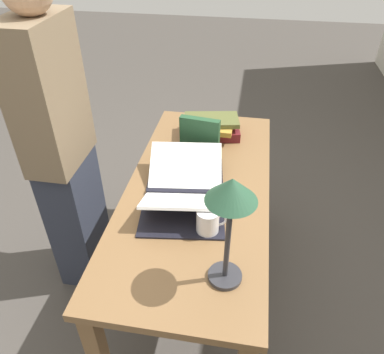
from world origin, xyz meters
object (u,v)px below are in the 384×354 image
(open_book, at_px, (184,187))
(book_stack_tall, at_px, (211,127))
(coffee_mug, at_px, (208,221))
(person_reader, at_px, (63,156))
(reading_lamp, at_px, (231,202))
(book_standing_upright, at_px, (200,137))

(open_book, height_order, book_stack_tall, open_book)
(coffee_mug, bearing_deg, person_reader, -113.28)
(reading_lamp, xyz_separation_m, coffee_mug, (-0.21, -0.09, -0.29))
(book_stack_tall, bearing_deg, open_book, -5.16)
(reading_lamp, relative_size, coffee_mug, 3.61)
(open_book, relative_size, reading_lamp, 1.39)
(book_stack_tall, xyz_separation_m, reading_lamp, (0.95, 0.17, 0.29))
(open_book, distance_m, book_standing_upright, 0.33)
(coffee_mug, height_order, person_reader, person_reader)
(open_book, relative_size, book_stack_tall, 1.81)
(reading_lamp, bearing_deg, book_standing_upright, -164.75)
(reading_lamp, height_order, person_reader, person_reader)
(book_standing_upright, distance_m, reading_lamp, 0.80)
(open_book, height_order, book_standing_upright, book_standing_upright)
(coffee_mug, bearing_deg, book_standing_upright, -167.79)
(book_standing_upright, distance_m, coffee_mug, 0.54)
(reading_lamp, distance_m, coffee_mug, 0.37)
(book_stack_tall, xyz_separation_m, person_reader, (0.42, -0.66, 0.02))
(open_book, height_order, reading_lamp, reading_lamp)
(open_book, xyz_separation_m, person_reader, (-0.11, -0.61, 0.03))
(book_stack_tall, bearing_deg, book_standing_upright, -7.82)
(coffee_mug, bearing_deg, book_stack_tall, -173.39)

